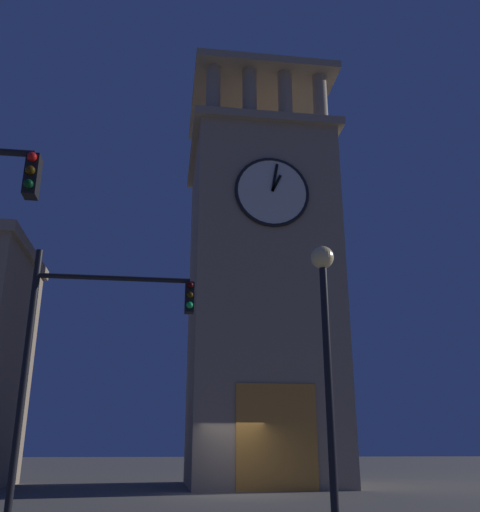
# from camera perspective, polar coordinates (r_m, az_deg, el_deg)

# --- Properties ---
(ground_plane) EXTENTS (200.00, 200.00, 0.00)m
(ground_plane) POSITION_cam_1_polar(r_m,az_deg,el_deg) (21.42, -0.38, -23.07)
(ground_plane) COLOR #56544F
(clocktower) EXTENTS (7.12, 7.86, 22.62)m
(clocktower) POSITION_cam_1_polar(r_m,az_deg,el_deg) (27.45, 1.97, -3.81)
(clocktower) COLOR gray
(clocktower) RESTS_ON ground_plane
(traffic_signal_mid) EXTENTS (3.82, 0.41, 6.06)m
(traffic_signal_mid) POSITION_cam_1_polar(r_m,az_deg,el_deg) (13.63, -15.70, -8.04)
(traffic_signal_mid) COLOR black
(traffic_signal_mid) RESTS_ON ground_plane
(street_lamp) EXTENTS (0.44, 0.44, 5.21)m
(street_lamp) POSITION_cam_1_polar(r_m,az_deg,el_deg) (10.49, 8.70, -7.22)
(street_lamp) COLOR black
(street_lamp) RESTS_ON ground_plane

